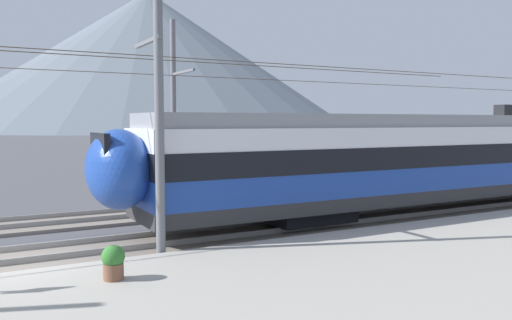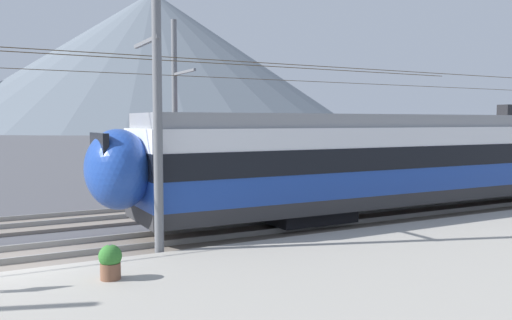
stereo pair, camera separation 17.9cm
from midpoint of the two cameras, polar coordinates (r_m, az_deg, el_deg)
name	(u,v)px [view 1 (the left image)]	position (r m, az deg, el deg)	size (l,w,h in m)	color
ground_plane	(9,273)	(14.13, -25.57, -10.99)	(400.00, 400.00, 0.00)	#4C4C51
track_near	(6,261)	(15.07, -25.80, -9.79)	(120.00, 3.00, 0.28)	slate
train_near_platform	(477,155)	(23.56, 22.66, 0.53)	(31.18, 2.94, 4.27)	#2D2D30
train_far_track	(451,148)	(29.70, 20.26, 1.27)	(25.47, 2.96, 4.27)	#2D2D30
catenary_mast_mid	(157,109)	(13.67, -11.01, 5.48)	(47.31, 2.07, 7.49)	slate
catenary_mast_far_side	(175,109)	(22.84, -9.01, 5.46)	(47.31, 2.52, 7.94)	slate
potted_plant_by_shelter	(113,261)	(11.62, -15.65, -10.47)	(0.49, 0.49, 0.74)	brown
mountain_central_peak	(149,62)	(226.13, -11.59, 10.41)	(169.65, 169.65, 56.88)	slate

